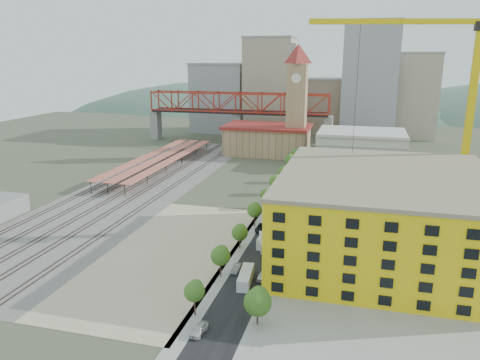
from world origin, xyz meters
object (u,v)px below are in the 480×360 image
(site_trailer_d, at_px, (282,210))
(car_0, at_px, (199,330))
(clock_tower, at_px, (297,91))
(site_trailer_a, at_px, (246,277))
(site_trailer_b, at_px, (265,242))
(site_trailer_c, at_px, (267,238))
(tower_crane, at_px, (459,82))
(construction_building, at_px, (384,214))

(site_trailer_d, bearing_deg, car_0, -101.18)
(clock_tower, height_order, car_0, clock_tower)
(site_trailer_a, distance_m, site_trailer_b, 18.24)
(site_trailer_b, distance_m, site_trailer_d, 23.85)
(site_trailer_c, bearing_deg, tower_crane, 34.75)
(clock_tower, bearing_deg, site_trailer_b, -85.56)
(construction_building, relative_size, site_trailer_d, 5.30)
(tower_crane, height_order, site_trailer_d, tower_crane)
(construction_building, bearing_deg, site_trailer_b, -173.55)
(site_trailer_a, distance_m, site_trailer_c, 20.60)
(site_trailer_c, bearing_deg, construction_building, 4.08)
(clock_tower, distance_m, site_trailer_c, 104.53)
(tower_crane, distance_m, car_0, 87.90)
(clock_tower, relative_size, construction_building, 1.03)
(construction_building, bearing_deg, site_trailer_c, -178.73)
(site_trailer_c, height_order, site_trailer_d, site_trailer_c)
(clock_tower, height_order, site_trailer_d, clock_tower)
(construction_building, height_order, site_trailer_c, construction_building)
(site_trailer_a, bearing_deg, site_trailer_b, 84.41)
(site_trailer_a, relative_size, site_trailer_c, 0.88)
(tower_crane, relative_size, site_trailer_a, 6.96)
(site_trailer_c, distance_m, site_trailer_d, 21.48)
(clock_tower, relative_size, tower_crane, 0.87)
(site_trailer_c, xyz_separation_m, site_trailer_d, (0.00, 21.48, -0.03))
(construction_building, relative_size, site_trailer_b, 5.82)
(clock_tower, height_order, site_trailer_a, clock_tower)
(site_trailer_c, bearing_deg, clock_tower, 97.36)
(clock_tower, xyz_separation_m, construction_building, (34.00, -99.99, -19.29))
(site_trailer_a, height_order, site_trailer_d, site_trailer_d)
(clock_tower, height_order, site_trailer_c, clock_tower)
(site_trailer_a, bearing_deg, site_trailer_d, 84.41)
(site_trailer_a, relative_size, site_trailer_b, 0.99)
(clock_tower, xyz_separation_m, site_trailer_d, (8.00, -79.08, -27.39))
(site_trailer_a, xyz_separation_m, site_trailer_b, (0.00, 18.24, 0.01))
(tower_crane, distance_m, site_trailer_b, 62.60)
(construction_building, bearing_deg, tower_crane, 57.52)
(clock_tower, height_order, tower_crane, tower_crane)
(site_trailer_b, bearing_deg, site_trailer_c, 75.03)
(construction_building, height_order, car_0, construction_building)
(tower_crane, distance_m, site_trailer_d, 55.70)
(site_trailer_b, distance_m, site_trailer_c, 2.37)
(site_trailer_b, distance_m, car_0, 37.18)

